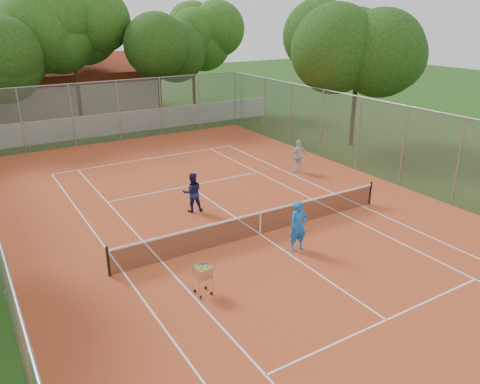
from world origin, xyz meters
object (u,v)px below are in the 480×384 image
tennis_net (260,223)px  player_far_left (192,192)px  player_near (298,226)px  player_far_right (298,156)px  clubhouse (51,88)px  ball_hopper (203,279)px

tennis_net → player_far_left: bearing=109.4°
player_near → player_far_left: size_ratio=1.08×
player_far_left → player_far_right: bearing=-149.8°
clubhouse → player_far_right: size_ratio=9.19×
player_far_right → clubhouse: bearing=-75.7°
player_near → ball_hopper: size_ratio=1.83×
player_near → player_far_left: bearing=116.8°
player_far_right → player_near: bearing=47.5°
clubhouse → ball_hopper: (-1.79, -31.53, -1.67)m
player_near → player_far_right: size_ratio=1.06×
ball_hopper → tennis_net: bearing=35.5°
tennis_net → player_near: 1.88m
ball_hopper → player_far_right: bearing=40.5°
tennis_net → player_near: (0.45, -1.77, 0.45)m
clubhouse → player_near: (2.45, -30.77, -1.24)m
player_far_right → ball_hopper: (-9.81, -7.84, -0.38)m
player_far_right → ball_hopper: player_far_right is taller
player_near → ball_hopper: (-4.24, -0.76, -0.43)m
player_far_left → player_far_right: size_ratio=0.98×
player_near → ball_hopper: 4.33m
player_near → player_far_left: player_near is taller
clubhouse → tennis_net: bearing=-86.1°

